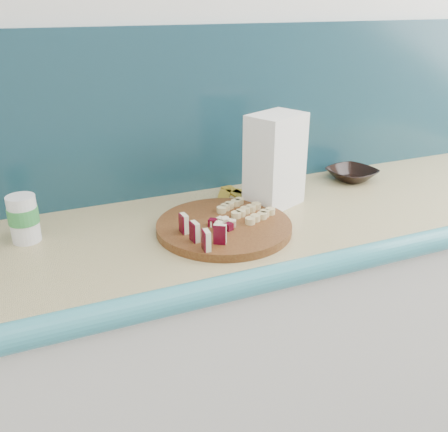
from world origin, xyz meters
TOP-DOWN VIEW (x-y plane):
  - kitchen_counter at (0.10, 1.50)m, footprint 2.20×0.63m
  - backsplash at (0.10, 1.79)m, footprint 2.20×0.02m
  - cutting_board at (-0.09, 1.47)m, footprint 0.48×0.48m
  - apple_wedges at (-0.19, 1.39)m, footprint 0.09×0.15m
  - apple_chunks at (-0.11, 1.46)m, footprint 0.05×0.06m
  - banana_slices at (-0.01, 1.50)m, footprint 0.15×0.16m
  - brown_bowl at (0.47, 1.67)m, footprint 0.19×0.19m
  - flour_bag at (0.12, 1.58)m, footprint 0.19×0.17m
  - canister at (-0.58, 1.61)m, footprint 0.08×0.08m
  - banana_peel at (0.05, 1.67)m, footprint 0.23×0.19m

SIDE VIEW (x-z plane):
  - kitchen_counter at x=0.10m, z-range 0.00..0.91m
  - banana_peel at x=0.05m, z-range 0.91..0.92m
  - cutting_board at x=-0.09m, z-range 0.91..0.93m
  - brown_bowl at x=0.47m, z-range 0.91..0.95m
  - banana_slices at x=-0.01m, z-range 0.93..0.95m
  - apple_chunks at x=-0.11m, z-range 0.93..0.95m
  - apple_wedges at x=-0.19m, z-range 0.93..0.98m
  - canister at x=-0.58m, z-range 0.91..1.03m
  - flour_bag at x=0.12m, z-range 0.91..1.18m
  - backsplash at x=0.10m, z-range 0.91..1.41m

